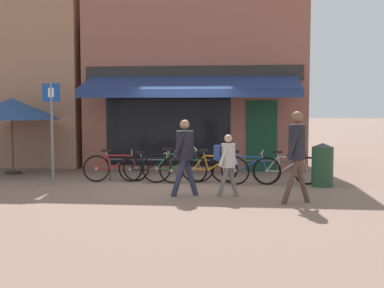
{
  "coord_description": "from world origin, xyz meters",
  "views": [
    {
      "loc": [
        1.51,
        -11.8,
        1.88
      ],
      "look_at": [
        0.37,
        -0.79,
        1.05
      ],
      "focal_mm": 45.0,
      "sensor_mm": 36.0,
      "label": 1
    }
  ],
  "objects": [
    {
      "name": "ground_plane",
      "position": [
        0.0,
        0.0,
        0.0
      ],
      "size": [
        160.0,
        160.0,
        0.0
      ],
      "primitive_type": "plane",
      "color": "#846656"
    },
    {
      "name": "shop_front",
      "position": [
        0.05,
        3.96,
        2.88
      ],
      "size": [
        6.82,
        4.52,
        5.77
      ],
      "color": "#8E5647",
      "rests_on": "ground_plane"
    },
    {
      "name": "pedestrian_second_adult",
      "position": [
        2.59,
        -2.25,
        1.13
      ],
      "size": [
        0.6,
        0.56,
        1.83
      ],
      "rotation": [
        0.0,
        0.0,
        0.08
      ],
      "color": "#47382D",
      "rests_on": "ground_plane"
    },
    {
      "name": "bicycle_black",
      "position": [
        -0.78,
        0.08,
        0.35
      ],
      "size": [
        1.73,
        0.52,
        0.79
      ],
      "rotation": [
        0.0,
        0.0,
        -0.14
      ],
      "color": "black",
      "rests_on": "ground_plane"
    },
    {
      "name": "bicycle_blue",
      "position": [
        1.6,
        0.09,
        0.37
      ],
      "size": [
        1.76,
        0.59,
        0.85
      ],
      "rotation": [
        0.09,
        0.0,
        -0.18
      ],
      "color": "black",
      "rests_on": "ground_plane"
    },
    {
      "name": "bicycle_orange",
      "position": [
        0.84,
        0.01,
        0.38
      ],
      "size": [
        1.77,
        0.72,
        0.89
      ],
      "rotation": [
        0.16,
        0.0,
        -0.24
      ],
      "color": "black",
      "rests_on": "ground_plane"
    },
    {
      "name": "litter_bin",
      "position": [
        3.45,
        -0.07,
        0.52
      ],
      "size": [
        0.52,
        0.52,
        1.04
      ],
      "color": "#23472D",
      "rests_on": "ground_plane"
    },
    {
      "name": "parking_sign",
      "position": [
        -3.07,
        -0.56,
        1.54
      ],
      "size": [
        0.44,
        0.07,
        2.53
      ],
      "color": "slate",
      "rests_on": "ground_plane"
    },
    {
      "name": "bicycle_green",
      "position": [
        -0.07,
        0.12,
        0.4
      ],
      "size": [
        1.82,
        0.58,
        0.89
      ],
      "rotation": [
        0.08,
        0.0,
        0.23
      ],
      "color": "black",
      "rests_on": "ground_plane"
    },
    {
      "name": "cafe_parasol",
      "position": [
        -4.98,
        1.23,
        1.86
      ],
      "size": [
        2.71,
        2.71,
        2.17
      ],
      "color": "#4C3D2D",
      "rests_on": "ground_plane"
    },
    {
      "name": "bicycle_red",
      "position": [
        -1.69,
        0.18,
        0.37
      ],
      "size": [
        1.68,
        0.65,
        0.85
      ],
      "rotation": [
        -0.14,
        0.0,
        0.22
      ],
      "color": "black",
      "rests_on": "ground_plane"
    },
    {
      "name": "pedestrian_child",
      "position": [
        1.2,
        -1.67,
        0.82
      ],
      "size": [
        0.55,
        0.45,
        1.34
      ],
      "rotation": [
        0.0,
        0.0,
        -0.11
      ],
      "color": "slate",
      "rests_on": "ground_plane"
    },
    {
      "name": "pedestrian_adult",
      "position": [
        0.31,
        -1.67,
        0.99
      ],
      "size": [
        0.59,
        0.59,
        1.65
      ],
      "rotation": [
        0.0,
        0.0,
        -0.06
      ],
      "color": "#282D47",
      "rests_on": "ground_plane"
    },
    {
      "name": "bike_rack_rail",
      "position": [
        0.44,
        0.35,
        0.49
      ],
      "size": [
        4.76,
        0.04,
        0.57
      ],
      "color": "#47494F",
      "rests_on": "ground_plane"
    },
    {
      "name": "bicycle_silver",
      "position": [
        2.62,
        0.07,
        0.37
      ],
      "size": [
        1.69,
        0.52,
        0.83
      ],
      "rotation": [
        0.01,
        0.0,
        0.1
      ],
      "color": "black",
      "rests_on": "ground_plane"
    }
  ]
}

